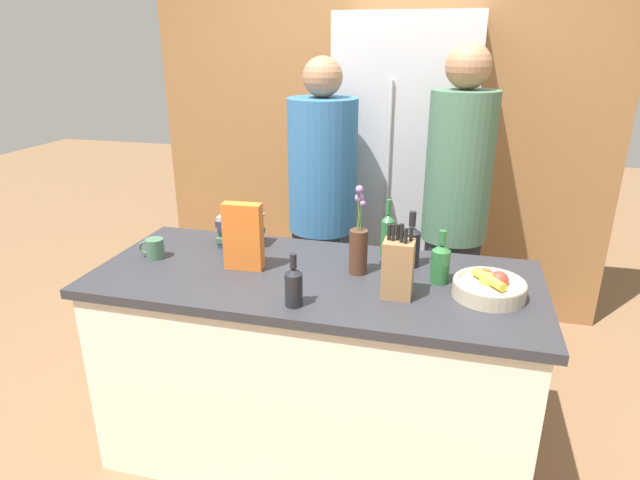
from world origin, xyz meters
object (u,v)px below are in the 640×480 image
at_px(bottle_vinegar, 411,245).
at_px(bottle_wine, 293,285).
at_px(refrigerator, 403,184).
at_px(person_in_blue, 455,208).
at_px(bottle_oil, 387,233).
at_px(knife_block, 398,268).
at_px(person_at_sink, 322,204).
at_px(flower_vase, 358,246).
at_px(cereal_box, 243,237).
at_px(bottle_water, 440,262).
at_px(book_stack, 240,230).
at_px(coffee_mug, 154,248).
at_px(fruit_bowl, 489,286).

relative_size(bottle_vinegar, bottle_wine, 1.21).
bearing_deg(refrigerator, person_in_blue, -61.82).
bearing_deg(bottle_oil, knife_block, -76.96).
xyz_separation_m(bottle_wine, person_at_sink, (-0.15, 1.02, 0.00)).
height_order(refrigerator, flower_vase, refrigerator).
xyz_separation_m(knife_block, cereal_box, (-0.67, 0.10, 0.03)).
distance_m(flower_vase, bottle_water, 0.34).
xyz_separation_m(book_stack, bottle_vinegar, (0.82, -0.06, 0.03)).
height_order(coffee_mug, bottle_vinegar, bottle_vinegar).
distance_m(book_stack, bottle_oil, 0.70).
bearing_deg(person_in_blue, flower_vase, -133.60).
bearing_deg(flower_vase, bottle_vinegar, 32.38).
bearing_deg(refrigerator, knife_block, -84.60).
bearing_deg(bottle_water, bottle_vinegar, 132.96).
height_order(fruit_bowl, knife_block, knife_block).
xyz_separation_m(knife_block, book_stack, (-0.80, 0.37, -0.04)).
height_order(flower_vase, bottle_water, flower_vase).
relative_size(knife_block, cereal_box, 1.02).
relative_size(knife_block, bottle_water, 1.34).
bearing_deg(person_at_sink, bottle_wine, -73.07).
relative_size(refrigerator, person_at_sink, 1.12).
bearing_deg(fruit_bowl, bottle_oil, 142.79).
distance_m(bottle_vinegar, person_in_blue, 0.51).
xyz_separation_m(bottle_wine, bottle_water, (0.52, 0.34, 0.01)).
bearing_deg(bottle_wine, person_in_blue, 59.87).
relative_size(cereal_box, book_stack, 1.36).
height_order(refrigerator, coffee_mug, refrigerator).
xyz_separation_m(book_stack, bottle_oil, (0.70, 0.05, 0.03)).
height_order(bottle_wine, person_at_sink, person_at_sink).
bearing_deg(bottle_water, person_at_sink, 134.36).
bearing_deg(bottle_oil, refrigerator, 92.05).
height_order(knife_block, book_stack, knife_block).
bearing_deg(coffee_mug, bottle_water, 2.65).
height_order(bottle_vinegar, person_in_blue, person_in_blue).
relative_size(bottle_water, person_at_sink, 0.13).
xyz_separation_m(book_stack, person_at_sink, (0.29, 0.48, 0.01)).
height_order(cereal_box, bottle_wine, cereal_box).
xyz_separation_m(bottle_water, person_in_blue, (0.04, 0.62, 0.05)).
height_order(knife_block, bottle_vinegar, knife_block).
height_order(refrigerator, bottle_vinegar, refrigerator).
bearing_deg(bottle_vinegar, refrigerator, 97.98).
distance_m(coffee_mug, person_in_blue, 1.48).
bearing_deg(flower_vase, person_in_blue, 58.08).
bearing_deg(fruit_bowl, refrigerator, 109.92).
distance_m(cereal_box, bottle_vinegar, 0.72).
bearing_deg(coffee_mug, knife_block, -5.72).
height_order(fruit_bowl, bottle_oil, bottle_oil).
height_order(fruit_bowl, bottle_vinegar, bottle_vinegar).
bearing_deg(bottle_vinegar, cereal_box, -163.28).
relative_size(book_stack, person_in_blue, 0.12).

